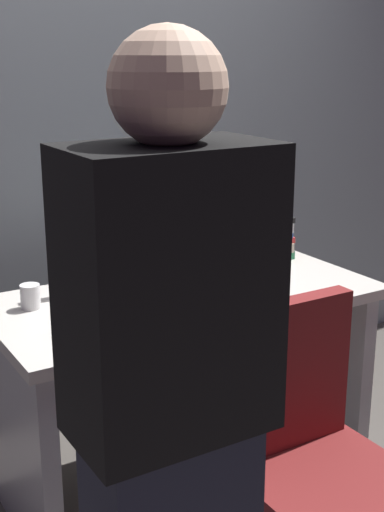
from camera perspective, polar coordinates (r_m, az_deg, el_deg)
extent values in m
plane|color=#4C4742|center=(2.86, -0.54, -17.47)|extent=(9.00, 9.00, 0.00)
cube|color=gray|center=(3.11, -8.55, 14.44)|extent=(6.40, 0.10, 3.00)
cube|color=beige|center=(2.53, -0.59, -3.43)|extent=(1.39, 0.69, 0.04)
cube|color=#B2B2B7|center=(2.46, -13.79, -14.28)|extent=(0.06, 0.61, 0.72)
cube|color=#B2B2B7|center=(3.02, 9.94, -8.05)|extent=(0.06, 0.61, 0.72)
cube|color=maroon|center=(2.02, 11.12, -18.04)|extent=(0.44, 0.44, 0.08)
cube|color=maroon|center=(2.02, 7.87, -9.45)|extent=(0.40, 0.06, 0.44)
cube|color=black|center=(1.36, -1.84, -3.07)|extent=(0.40, 0.24, 0.58)
sphere|color=beige|center=(1.28, -2.00, 13.55)|extent=(0.22, 0.22, 0.22)
cube|color=silver|center=(2.66, -2.58, -1.77)|extent=(0.21, 0.16, 0.02)
cube|color=silver|center=(2.65, -2.59, -0.79)|extent=(0.04, 0.03, 0.08)
cube|color=silver|center=(2.59, -2.65, 3.87)|extent=(0.54, 0.09, 0.36)
cube|color=black|center=(2.58, -2.43, 3.80)|extent=(0.49, 0.06, 0.32)
cube|color=white|center=(2.40, -0.17, -3.75)|extent=(0.44, 0.15, 0.02)
ellipsoid|color=black|center=(2.54, 5.45, -2.51)|extent=(0.06, 0.10, 0.03)
cylinder|color=silver|center=(2.18, -8.87, -4.92)|extent=(0.08, 0.08, 0.10)
cylinder|color=silver|center=(2.42, -13.00, -3.23)|extent=(0.07, 0.07, 0.08)
cube|color=#338C59|center=(2.95, 6.02, 0.13)|extent=(0.19, 0.16, 0.03)
cube|color=beige|center=(2.93, 6.25, 0.78)|extent=(0.17, 0.15, 0.04)
cube|color=red|center=(2.93, 6.07, 1.40)|extent=(0.23, 0.17, 0.02)
cube|color=#3359A5|center=(2.91, 5.89, 1.75)|extent=(0.19, 0.14, 0.02)
cube|color=white|center=(2.90, 6.02, 2.30)|extent=(0.18, 0.16, 0.04)
cube|color=black|center=(2.90, 6.27, 2.93)|extent=(0.18, 0.17, 0.02)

